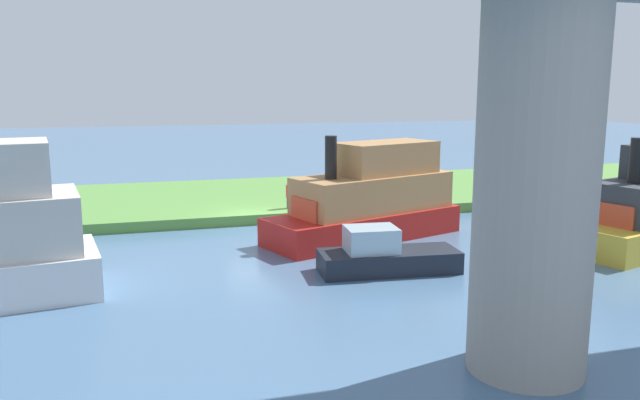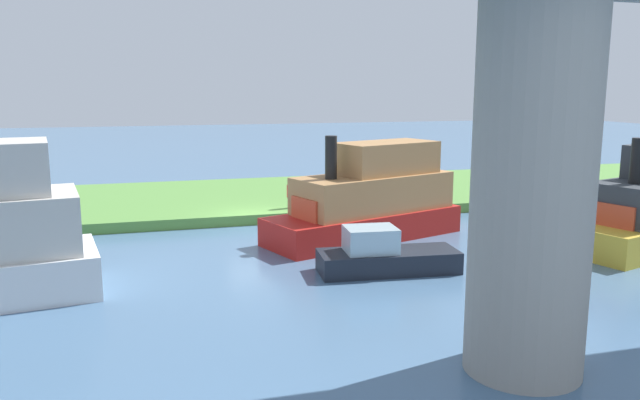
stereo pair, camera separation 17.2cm
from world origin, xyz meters
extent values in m
plane|color=#4C7093|center=(0.00, 0.00, 0.00)|extent=(160.00, 160.00, 0.00)
cube|color=#5B9342|center=(0.00, -6.00, 0.25)|extent=(80.00, 12.00, 0.50)
cylinder|color=#9E998E|center=(-3.28, 16.74, 4.27)|extent=(2.66, 2.66, 8.53)
cylinder|color=#2D334C|center=(-2.03, -1.20, 0.78)|extent=(0.29, 0.29, 0.55)
cylinder|color=red|center=(-2.03, -1.20, 1.35)|extent=(0.37, 0.37, 0.60)
sphere|color=tan|center=(-2.03, -1.20, 1.77)|extent=(0.24, 0.24, 0.24)
cylinder|color=brown|center=(-8.96, -1.64, 1.03)|extent=(0.20, 0.20, 1.07)
cylinder|color=black|center=(-13.38, 8.81, 3.62)|extent=(0.49, 0.49, 1.76)
cube|color=#D84C2D|center=(-12.82, 8.98, 1.61)|extent=(2.01, 2.14, 0.88)
cube|color=#1E232D|center=(-3.23, 8.69, 0.38)|extent=(5.04, 2.19, 0.76)
cube|color=silver|center=(-2.58, 8.63, 1.20)|extent=(1.89, 1.55, 0.87)
cube|color=red|center=(-4.09, 3.79, 0.58)|extent=(9.24, 5.62, 1.17)
cube|color=#B27F4C|center=(-4.55, 3.63, 1.95)|extent=(7.49, 4.77, 1.56)
cube|color=#B27F4C|center=(-5.20, 3.41, 3.41)|extent=(4.87, 3.53, 1.36)
cylinder|color=black|center=(-2.43, 4.36, 3.61)|extent=(0.49, 0.49, 1.75)
cube|color=#D84C2D|center=(-1.88, 4.55, 1.61)|extent=(2.04, 2.17, 0.88)
camera|label=1|loc=(5.06, 28.43, 6.43)|focal=35.15mm
camera|label=2|loc=(4.90, 28.48, 6.43)|focal=35.15mm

